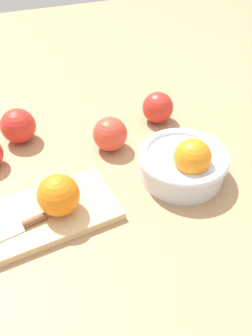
# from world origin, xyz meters

# --- Properties ---
(ground_plane) EXTENTS (2.40, 2.40, 0.00)m
(ground_plane) POSITION_xyz_m (0.00, 0.00, 0.00)
(ground_plane) COLOR tan
(bowl) EXTENTS (0.19, 0.19, 0.11)m
(bowl) POSITION_xyz_m (-0.18, 0.09, 0.04)
(bowl) COLOR silver
(bowl) RESTS_ON ground_plane
(cutting_board) EXTENTS (0.26, 0.16, 0.02)m
(cutting_board) POSITION_xyz_m (0.11, 0.09, 0.01)
(cutting_board) COLOR #DBB77F
(cutting_board) RESTS_ON ground_plane
(orange_on_board) EXTENTS (0.08, 0.08, 0.08)m
(orange_on_board) POSITION_xyz_m (0.09, 0.10, 0.06)
(orange_on_board) COLOR orange
(orange_on_board) RESTS_ON cutting_board
(knife) EXTENTS (0.16, 0.04, 0.01)m
(knife) POSITION_xyz_m (0.17, 0.11, 0.02)
(knife) COLOR silver
(knife) RESTS_ON cutting_board
(apple_front_left) EXTENTS (0.08, 0.08, 0.08)m
(apple_front_left) POSITION_xyz_m (-0.07, -0.07, 0.04)
(apple_front_left) COLOR #D6422D
(apple_front_left) RESTS_ON ground_plane
(apple_front_left_2) EXTENTS (0.08, 0.08, 0.08)m
(apple_front_left_2) POSITION_xyz_m (-0.23, -0.13, 0.04)
(apple_front_left_2) COLOR red
(apple_front_left_2) RESTS_ON ground_plane
(apple_front_right_2) EXTENTS (0.08, 0.08, 0.08)m
(apple_front_right_2) POSITION_xyz_m (0.12, -0.18, 0.04)
(apple_front_right_2) COLOR red
(apple_front_right_2) RESTS_ON ground_plane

